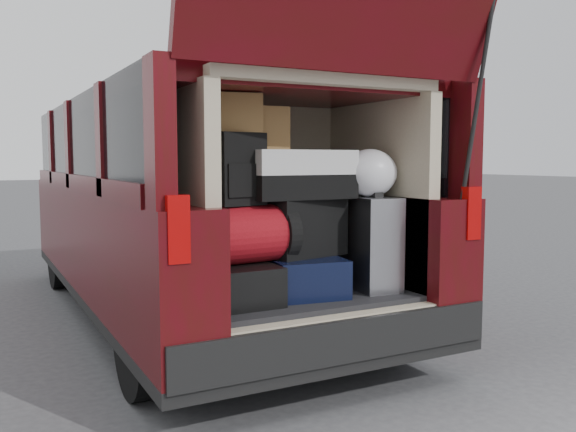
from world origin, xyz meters
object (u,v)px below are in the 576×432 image
Objects in this scene: red_duffel at (248,234)px; black_soft_case at (303,227)px; silver_roller at (371,243)px; twotone_duffel at (298,174)px; navy_hardshell at (302,275)px; black_hardshell at (234,283)px; backpack at (238,169)px.

black_soft_case is (0.37, 0.06, 0.01)m from red_duffel.
silver_roller is 0.61m from twotone_duffel.
silver_roller is (0.43, -0.08, 0.17)m from navy_hardshell.
twotone_duffel is (-0.04, -0.02, 0.30)m from black_soft_case.
black_soft_case is at bearing 3.84° from red_duffel.
black_hardshell is 0.86× the size of twotone_duffel.
red_duffel is 0.46m from twotone_duffel.
twotone_duffel is at bearing 1.38° from red_duffel.
backpack is at bearing -173.23° from navy_hardshell.
twotone_duffel reaches higher than black_soft_case.
black_hardshell is at bearing 174.49° from black_soft_case.
backpack reaches higher than silver_roller.
red_duffel is at bearing -38.98° from backpack.
red_duffel is at bearing -179.73° from silver_roller.
backpack is (-0.82, 0.09, 0.45)m from silver_roller.
navy_hardshell is 0.47m from silver_roller.
red_duffel is at bearing -169.19° from navy_hardshell.
navy_hardshell is at bearing -132.80° from black_soft_case.
red_duffel is (-0.77, 0.07, 0.09)m from silver_roller.
backpack is at bearing 146.27° from red_duffel.
black_soft_case is at bearing 5.79° from black_hardshell.
red_duffel is 0.36m from backpack.
red_duffel is 0.78× the size of twotone_duffel.
backpack reaches higher than red_duffel.
black_hardshell is at bearing -167.85° from backpack.
red_duffel is at bearing -8.37° from black_hardshell.
navy_hardshell is 0.73m from backpack.
silver_roller is at bearing -29.21° from black_soft_case.
twotone_duffel is (0.33, 0.04, 0.32)m from red_duffel.
black_hardshell is at bearing -171.18° from navy_hardshell.
black_hardshell is 0.62m from backpack.
backpack is 0.38m from twotone_duffel.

